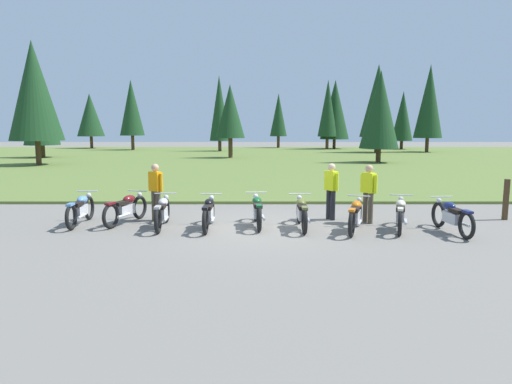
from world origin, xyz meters
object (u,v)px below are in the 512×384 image
Objects in this scene: rider_checking_bike at (329,188)px; motorcycle_sky_blue at (78,209)px; motorcycle_maroon at (124,208)px; motorcycle_british_green at (255,210)px; motorcycle_silver at (160,212)px; motorcycle_black at (207,213)px; motorcycle_cream at (398,214)px; trail_marker_post at (503,199)px; motorcycle_orange at (353,215)px; motorcycle_navy at (449,216)px; motorcycle_olive at (300,212)px; rider_in_hivis_vest at (154,189)px; rider_with_back_turned at (366,190)px.

motorcycle_sky_blue is at bearing -174.56° from rider_checking_bike.
motorcycle_british_green is at bearing -5.16° from motorcycle_maroon.
rider_checking_bike is at bearing 12.99° from motorcycle_silver.
motorcycle_black is (1.27, -0.09, 0.00)m from motorcycle_silver.
motorcycle_cream is 1.68× the size of trail_marker_post.
motorcycle_maroon is 1.00× the size of motorcycle_cream.
motorcycle_orange is 2.45m from motorcycle_navy.
trail_marker_post is at bearing 2.72° from motorcycle_maroon.
motorcycle_british_green is at bearing 13.21° from motorcycle_black.
motorcycle_silver is 1.00× the size of motorcycle_olive.
motorcycle_orange is 5.72m from rider_in_hivis_vest.
motorcycle_black is 1.74× the size of trail_marker_post.
rider_in_hivis_vest reaches higher than motorcycle_olive.
motorcycle_silver is at bearing 175.42° from motorcycle_navy.
motorcycle_black and motorcycle_british_green have the same top height.
rider_in_hivis_vest reaches higher than trail_marker_post.
motorcycle_british_green is (3.72, -0.34, 0.00)m from motorcycle_maroon.
motorcycle_olive is at bearing -4.62° from motorcycle_sky_blue.
motorcycle_sky_blue is 1.00× the size of motorcycle_olive.
rider_in_hivis_vest is (-4.15, 1.03, 0.51)m from motorcycle_olive.
motorcycle_cream is at bearing -2.64° from motorcycle_silver.
motorcycle_cream is at bearing 6.19° from motorcycle_orange.
motorcycle_silver is at bearing -25.78° from motorcycle_maroon.
motorcycle_cream is 1.22× the size of rider_in_hivis_vest.
rider_checking_bike reaches higher than motorcycle_cream.
rider_with_back_turned is (8.11, 0.19, 0.51)m from motorcycle_sky_blue.
motorcycle_olive is at bearing -129.53° from rider_checking_bike.
motorcycle_black is at bearing -179.73° from motorcycle_olive.
motorcycle_orange is at bearing -173.81° from motorcycle_cream.
trail_marker_post reaches higher than motorcycle_black.
motorcycle_silver is at bearing 175.28° from motorcycle_orange.
motorcycle_olive is at bearing -169.30° from trail_marker_post.
motorcycle_cream is 1.27m from motorcycle_navy.
rider_with_back_turned reaches higher than trail_marker_post.
motorcycle_orange is (2.57, -0.64, 0.00)m from motorcycle_british_green.
motorcycle_olive is at bearing -160.64° from rider_with_back_turned.
motorcycle_sky_blue and motorcycle_maroon have the same top height.
motorcycle_olive is 1.26× the size of rider_checking_bike.
rider_in_hivis_vest is (-7.98, 1.55, 0.51)m from motorcycle_navy.
motorcycle_british_green is 1.26× the size of rider_with_back_turned.
motorcycle_black is at bearing -14.97° from motorcycle_maroon.
rider_checking_bike reaches higher than motorcycle_sky_blue.
motorcycle_sky_blue is 1.00× the size of motorcycle_silver.
rider_checking_bike is at bearing 5.44° from motorcycle_sky_blue.
trail_marker_post reaches higher than motorcycle_orange.
motorcycle_maroon and motorcycle_orange have the same top height.
trail_marker_post is at bearing 0.73° from rider_in_hivis_vest.
motorcycle_cream is at bearing -7.65° from motorcycle_british_green.
motorcycle_british_green is 1.74× the size of trail_marker_post.
rider_checking_bike is at bearing 104.94° from motorcycle_orange.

